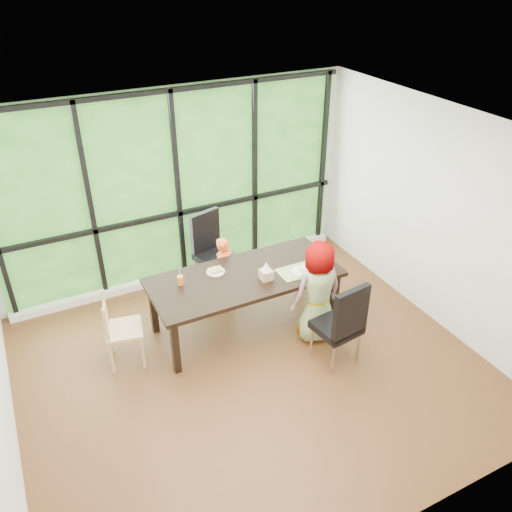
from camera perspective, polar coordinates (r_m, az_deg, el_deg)
name	(u,v)px	position (r m, az deg, el deg)	size (l,w,h in m)	color
ground	(251,367)	(6.13, -0.52, -11.97)	(5.00, 5.00, 0.00)	black
back_wall	(177,188)	(7.17, -8.66, 7.36)	(5.00, 5.00, 0.00)	silver
foliage_backdrop	(177,188)	(7.15, -8.61, 7.30)	(4.80, 0.02, 2.65)	#24521C
window_mullions	(178,189)	(7.11, -8.50, 7.19)	(4.80, 0.06, 2.65)	black
window_sill	(186,273)	(7.69, -7.67, -1.81)	(4.80, 0.12, 0.10)	silver
dining_table	(245,301)	(6.49, -1.19, -4.92)	(2.30, 1.01, 0.75)	black
chair_window_leather	(215,252)	(7.18, -4.53, 0.43)	(0.46, 0.46, 1.08)	black
chair_interior_leather	(337,321)	(5.96, 8.82, -7.07)	(0.46, 0.46, 1.08)	black
chair_end_beech	(124,329)	(6.11, -14.22, -7.78)	(0.42, 0.40, 0.90)	tan
child_toddler	(225,271)	(6.89, -3.40, -1.59)	(0.35, 0.23, 0.95)	#F05927
child_older	(318,292)	(6.21, 6.75, -3.90)	(0.64, 0.41, 1.30)	gray
placemat	(296,272)	(6.36, 4.41, -1.70)	(0.44, 0.32, 0.01)	tan
plate_far	(216,272)	(6.35, -4.42, -1.73)	(0.23, 0.23, 0.01)	white
plate_near	(302,271)	(6.37, 5.06, -1.66)	(0.24, 0.24, 0.02)	white
orange_cup	(180,280)	(6.15, -8.26, -2.64)	(0.07, 0.07, 0.11)	orange
green_cup	(322,264)	(6.43, 7.16, -0.84)	(0.08, 0.08, 0.13)	green
white_mug	(317,251)	(6.72, 6.64, 0.51)	(0.09, 0.09, 0.09)	white
tissue_box	(266,275)	(6.18, 1.12, -2.05)	(0.14, 0.14, 0.12)	tan
crepe_rolls_far	(216,270)	(6.34, -4.43, -1.54)	(0.20, 0.12, 0.04)	tan
crepe_rolls_near	(302,269)	(6.35, 5.07, -1.46)	(0.05, 0.12, 0.04)	tan
straw_white	(180,273)	(6.10, -8.32, -1.88)	(0.01, 0.01, 0.20)	white
straw_pink	(322,256)	(6.38, 7.22, -0.05)	(0.01, 0.01, 0.20)	pink
tissue	(266,266)	(6.12, 1.13, -1.14)	(0.12, 0.12, 0.11)	white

